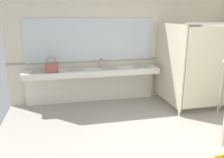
% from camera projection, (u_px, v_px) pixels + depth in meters
% --- Properties ---
extents(wall_back, '(6.11, 0.12, 2.97)m').
position_uv_depth(wall_back, '(130.00, 42.00, 6.01)').
color(wall_back, beige).
rests_on(wall_back, ground_plane).
extents(wall_back_tile_band, '(6.11, 0.01, 0.06)m').
position_uv_depth(wall_back_tile_band, '(131.00, 59.00, 6.07)').
color(wall_back_tile_band, '#9E937F').
rests_on(wall_back_tile_band, wall_back).
extents(vanity_counter, '(3.27, 0.54, 1.01)m').
position_uv_depth(vanity_counter, '(92.00, 78.00, 5.77)').
color(vanity_counter, silver).
rests_on(vanity_counter, ground_plane).
extents(mirror_panel, '(3.17, 0.02, 1.05)m').
position_uv_depth(mirror_panel, '(91.00, 40.00, 5.70)').
color(mirror_panel, silver).
rests_on(mirror_panel, wall_back).
extents(bathroom_stalls, '(2.01, 1.47, 2.02)m').
position_uv_depth(bathroom_stalls, '(210.00, 63.00, 5.52)').
color(bathroom_stalls, beige).
rests_on(bathroom_stalls, ground_plane).
extents(handbag, '(0.30, 0.14, 0.36)m').
position_uv_depth(handbag, '(52.00, 67.00, 5.26)').
color(handbag, '#934C42').
rests_on(handbag, vanity_counter).
extents(soap_dispenser, '(0.07, 0.07, 0.22)m').
position_uv_depth(soap_dispenser, '(101.00, 63.00, 5.80)').
color(soap_dispenser, '#D899B2').
rests_on(soap_dispenser, vanity_counter).
extents(paper_cup, '(0.07, 0.07, 0.10)m').
position_uv_depth(paper_cup, '(54.00, 70.00, 5.29)').
color(paper_cup, white).
rests_on(paper_cup, vanity_counter).
extents(floor_drain_cover, '(0.14, 0.14, 0.01)m').
position_uv_depth(floor_drain_cover, '(182.00, 144.00, 4.01)').
color(floor_drain_cover, '#B7BABF').
rests_on(floor_drain_cover, ground_plane).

